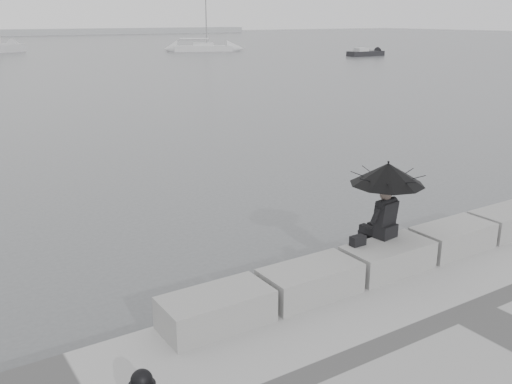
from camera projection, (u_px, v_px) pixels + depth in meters
ground at (367, 287)px, 10.47m from camera, size 360.00×360.00×0.00m
stone_block_far_left at (216, 310)px, 8.13m from camera, size 1.60×0.80×0.50m
stone_block_left at (310, 281)px, 9.01m from camera, size 1.60×0.80×0.50m
stone_block_centre at (388, 258)px, 9.89m from camera, size 1.60×0.80×0.50m
stone_block_right at (453, 238)px, 10.77m from camera, size 1.60×0.80×0.50m
stone_block_far_right at (508, 221)px, 11.65m from camera, size 1.60×0.80×0.50m
seated_person at (388, 181)px, 9.86m from camera, size 1.30×1.30×1.39m
bag at (358, 241)px, 9.75m from camera, size 0.27×0.15×0.17m
sailboat_right at (203, 48)px, 81.05m from camera, size 8.46×5.51×12.90m
small_motorboat at (366, 53)px, 71.73m from camera, size 4.99×1.81×1.10m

